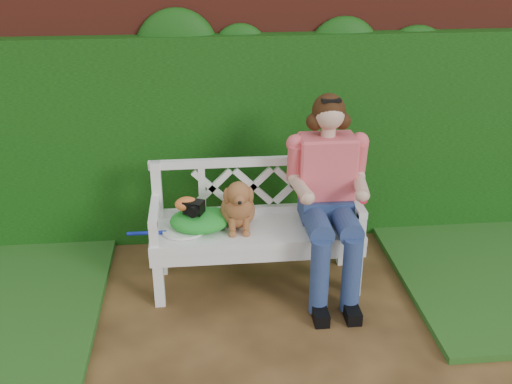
{
  "coord_description": "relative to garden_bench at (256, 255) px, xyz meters",
  "views": [
    {
      "loc": [
        -0.36,
        -2.85,
        2.5
      ],
      "look_at": [
        0.01,
        0.92,
        0.75
      ],
      "focal_mm": 42.0,
      "sensor_mm": 36.0,
      "label": 1
    }
  ],
  "objects": [
    {
      "name": "tennis_racket",
      "position": [
        -0.54,
        -0.05,
        0.25
      ],
      "size": [
        0.6,
        0.35,
        0.03
      ],
      "primitive_type": null,
      "rotation": [
        0.0,
        0.0,
        0.21
      ],
      "color": "white",
      "rests_on": "garden_bench"
    },
    {
      "name": "brick_wall",
      "position": [
        -0.01,
        0.98,
        0.86
      ],
      "size": [
        10.0,
        0.3,
        2.2
      ],
      "primitive_type": "cube",
      "color": "maroon",
      "rests_on": "ground"
    },
    {
      "name": "dog",
      "position": [
        -0.13,
        -0.01,
        0.44
      ],
      "size": [
        0.32,
        0.4,
        0.4
      ],
      "primitive_type": null,
      "rotation": [
        0.0,
        0.0,
        -0.15
      ],
      "color": "#AD6C36",
      "rests_on": "garden_bench"
    },
    {
      "name": "garden_bench",
      "position": [
        0.0,
        0.0,
        0.0
      ],
      "size": [
        1.59,
        0.64,
        0.48
      ],
      "primitive_type": null,
      "rotation": [
        0.0,
        0.0,
        0.02
      ],
      "color": "white",
      "rests_on": "ground"
    },
    {
      "name": "camera_item",
      "position": [
        -0.44,
        -0.03,
        0.43
      ],
      "size": [
        0.16,
        0.14,
        0.09
      ],
      "primitive_type": "cube",
      "rotation": [
        0.0,
        0.0,
        -0.43
      ],
      "color": "black",
      "rests_on": "green_bag"
    },
    {
      "name": "green_bag",
      "position": [
        -0.4,
        -0.0,
        0.31
      ],
      "size": [
        0.51,
        0.45,
        0.14
      ],
      "primitive_type": null,
      "rotation": [
        0.0,
        0.0,
        -0.34
      ],
      "color": "#318D41",
      "rests_on": "garden_bench"
    },
    {
      "name": "seated_woman",
      "position": [
        0.5,
        -0.02,
        0.47
      ],
      "size": [
        0.84,
        0.96,
        1.42
      ],
      "primitive_type": null,
      "rotation": [
        0.0,
        0.0,
        0.36
      ],
      "color": "#DF4972",
      "rests_on": "ground"
    },
    {
      "name": "ground",
      "position": [
        -0.01,
        -0.92,
        -0.24
      ],
      "size": [
        60.0,
        60.0,
        0.0
      ],
      "primitive_type": "plane",
      "color": "#322110"
    },
    {
      "name": "ivy_hedge",
      "position": [
        -0.01,
        0.76,
        0.61
      ],
      "size": [
        10.0,
        0.18,
        1.7
      ],
      "primitive_type": "cube",
      "color": "#1C5D11",
      "rests_on": "ground"
    },
    {
      "name": "baseball_glove",
      "position": [
        -0.48,
        0.0,
        0.44
      ],
      "size": [
        0.17,
        0.13,
        0.11
      ],
      "primitive_type": "ellipsoid",
      "rotation": [
        0.0,
        0.0,
        0.05
      ],
      "color": "orange",
      "rests_on": "green_bag"
    }
  ]
}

